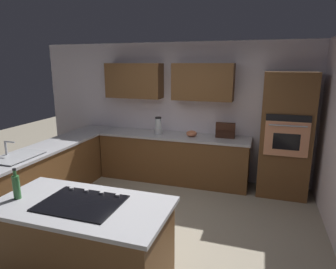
{
  "coord_description": "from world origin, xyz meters",
  "views": [
    {
      "loc": [
        -1.46,
        3.42,
        2.2
      ],
      "look_at": [
        -0.01,
        -1.04,
        1.07
      ],
      "focal_mm": 31.44,
      "sensor_mm": 36.0,
      "label": 1
    }
  ],
  "objects_px": {
    "blender": "(158,127)",
    "mixing_bowl": "(192,134)",
    "sink_unit": "(17,156)",
    "wall_oven": "(285,135)",
    "cooktop": "(81,203)",
    "oil_bottle": "(16,186)",
    "spice_rack": "(225,130)"
  },
  "relations": [
    {
      "from": "wall_oven",
      "to": "cooktop",
      "type": "relative_size",
      "value": 2.74
    },
    {
      "from": "oil_bottle",
      "to": "mixing_bowl",
      "type": "bearing_deg",
      "value": -108.99
    },
    {
      "from": "spice_rack",
      "to": "wall_oven",
      "type": "bearing_deg",
      "value": 175.2
    },
    {
      "from": "wall_oven",
      "to": "blender",
      "type": "distance_m",
      "value": 2.25
    },
    {
      "from": "blender",
      "to": "oil_bottle",
      "type": "bearing_deg",
      "value": 82.6
    },
    {
      "from": "blender",
      "to": "spice_rack",
      "type": "bearing_deg",
      "value": -176.1
    },
    {
      "from": "sink_unit",
      "to": "mixing_bowl",
      "type": "xyz_separation_m",
      "value": [
        -2.08,
        -1.98,
        0.04
      ]
    },
    {
      "from": "sink_unit",
      "to": "mixing_bowl",
      "type": "relative_size",
      "value": 3.51
    },
    {
      "from": "cooktop",
      "to": "mixing_bowl",
      "type": "height_order",
      "value": "mixing_bowl"
    },
    {
      "from": "sink_unit",
      "to": "blender",
      "type": "height_order",
      "value": "blender"
    },
    {
      "from": "wall_oven",
      "to": "mixing_bowl",
      "type": "height_order",
      "value": "wall_oven"
    },
    {
      "from": "wall_oven",
      "to": "spice_rack",
      "type": "distance_m",
      "value": 1.0
    },
    {
      "from": "mixing_bowl",
      "to": "sink_unit",
      "type": "bearing_deg",
      "value": 43.68
    },
    {
      "from": "mixing_bowl",
      "to": "oil_bottle",
      "type": "height_order",
      "value": "oil_bottle"
    },
    {
      "from": "cooktop",
      "to": "oil_bottle",
      "type": "xyz_separation_m",
      "value": [
        0.67,
        0.1,
        0.12
      ]
    },
    {
      "from": "cooktop",
      "to": "spice_rack",
      "type": "relative_size",
      "value": 2.24
    },
    {
      "from": "spice_rack",
      "to": "oil_bottle",
      "type": "height_order",
      "value": "oil_bottle"
    },
    {
      "from": "cooktop",
      "to": "blender",
      "type": "relative_size",
      "value": 2.32
    },
    {
      "from": "spice_rack",
      "to": "mixing_bowl",
      "type": "bearing_deg",
      "value": 8.07
    },
    {
      "from": "spice_rack",
      "to": "blender",
      "type": "bearing_deg",
      "value": 3.9
    },
    {
      "from": "wall_oven",
      "to": "sink_unit",
      "type": "xyz_separation_m",
      "value": [
        3.68,
        1.99,
        -0.12
      ]
    },
    {
      "from": "wall_oven",
      "to": "mixing_bowl",
      "type": "distance_m",
      "value": 1.6
    },
    {
      "from": "wall_oven",
      "to": "cooktop",
      "type": "bearing_deg",
      "value": 56.02
    },
    {
      "from": "cooktop",
      "to": "oil_bottle",
      "type": "height_order",
      "value": "oil_bottle"
    },
    {
      "from": "sink_unit",
      "to": "mixing_bowl",
      "type": "height_order",
      "value": "sink_unit"
    },
    {
      "from": "wall_oven",
      "to": "spice_rack",
      "type": "bearing_deg",
      "value": -4.8
    },
    {
      "from": "sink_unit",
      "to": "oil_bottle",
      "type": "bearing_deg",
      "value": 134.62
    },
    {
      "from": "sink_unit",
      "to": "blender",
      "type": "relative_size",
      "value": 2.13
    },
    {
      "from": "wall_oven",
      "to": "cooktop",
      "type": "height_order",
      "value": "wall_oven"
    },
    {
      "from": "blender",
      "to": "mixing_bowl",
      "type": "relative_size",
      "value": 1.64
    },
    {
      "from": "sink_unit",
      "to": "spice_rack",
      "type": "bearing_deg",
      "value": -142.3
    },
    {
      "from": "blender",
      "to": "wall_oven",
      "type": "bearing_deg",
      "value": -179.97
    }
  ]
}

